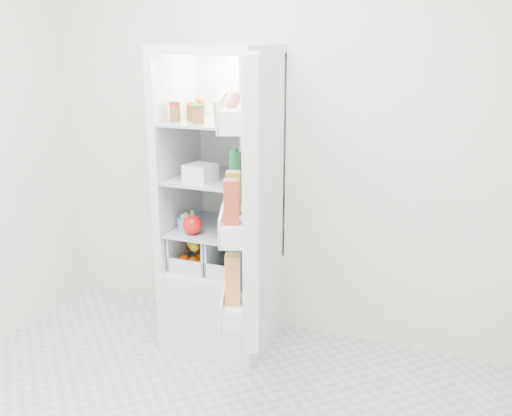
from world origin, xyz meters
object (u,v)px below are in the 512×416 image
at_px(red_cabbage, 245,216).
at_px(fridge_door, 247,203).
at_px(refrigerator, 225,237).
at_px(mushroom_bowl, 189,223).

bearing_deg(red_cabbage, fridge_door, -66.63).
distance_m(refrigerator, fridge_door, 0.85).
xyz_separation_m(red_cabbage, fridge_door, (0.25, -0.58, 0.27)).
distance_m(mushroom_bowl, fridge_door, 0.80).
relative_size(mushroom_bowl, fridge_door, 0.10).
height_order(red_cabbage, mushroom_bowl, red_cabbage).
bearing_deg(fridge_door, mushroom_bowl, 30.06).
distance_m(refrigerator, red_cabbage, 0.23).
height_order(mushroom_bowl, fridge_door, fridge_door).
bearing_deg(refrigerator, mushroom_bowl, -138.27).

